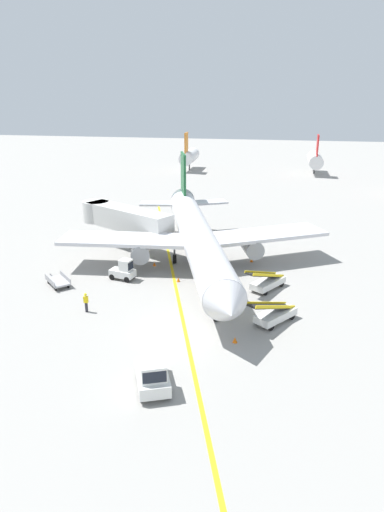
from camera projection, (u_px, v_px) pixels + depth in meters
name	position (u px, v px, depth m)	size (l,w,h in m)	color
ground_plane	(173.00, 335.00, 34.80)	(300.00, 300.00, 0.00)	gray
taxi_line_yellow	(180.00, 305.00, 39.51)	(0.30, 80.00, 0.01)	yellow
airliner	(197.00, 236.00, 46.96)	(27.71, 34.54, 10.10)	silver
jet_bridge	(120.00, 217.00, 53.37)	(12.46, 8.41, 4.85)	beige
pushback_tug	(153.00, 375.00, 28.15)	(3.10, 4.05, 2.20)	silver
baggage_tug_near_wing	(124.00, 271.00, 44.68)	(2.62, 1.79, 2.10)	silver
belt_loader_forward_hold	(267.00, 281.00, 42.52)	(3.76, 4.88, 2.59)	silver
belt_loader_aft_hold	(275.00, 313.00, 36.40)	(4.03, 4.73, 2.59)	silver
baggage_cart_loaded	(58.00, 281.00, 43.40)	(3.23, 3.23, 0.94)	#A5A5A8
ground_crew_marshaller	(86.00, 302.00, 38.09)	(0.36, 0.24, 1.70)	#26262D
safety_cone_nose_left	(154.00, 264.00, 48.39)	(0.36, 0.36, 0.44)	orange
safety_cone_nose_right	(235.00, 340.00, 33.63)	(0.36, 0.36, 0.44)	orange
safety_cone_wingtip_left	(252.00, 260.00, 49.53)	(0.36, 0.36, 0.44)	orange
safety_cone_wingtip_right	(178.00, 280.00, 44.38)	(0.36, 0.36, 0.44)	orange
distant_aircraft_far_left	(189.00, 156.00, 106.03)	(3.00, 10.10, 8.80)	silver
distant_aircraft_mid_left	(315.00, 159.00, 101.07)	(3.00, 10.10, 8.80)	silver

